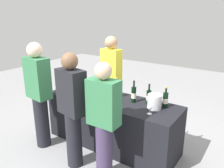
{
  "coord_description": "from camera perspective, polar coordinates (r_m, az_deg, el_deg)",
  "views": [
    {
      "loc": [
        1.87,
        -2.74,
        2.11
      ],
      "look_at": [
        0.0,
        0.0,
        1.04
      ],
      "focal_mm": 36.58,
      "sensor_mm": 36.0,
      "label": 1
    }
  ],
  "objects": [
    {
      "name": "wine_glass_4",
      "position": [
        3.09,
        9.39,
        -5.88
      ],
      "size": [
        0.07,
        0.07,
        0.13
      ],
      "color": "silver",
      "rests_on": "tasting_table"
    },
    {
      "name": "wine_bottle_1",
      "position": [
        3.61,
        1.12,
        -1.51
      ],
      "size": [
        0.08,
        0.08,
        0.32
      ],
      "color": "black",
      "rests_on": "tasting_table"
    },
    {
      "name": "wine_glass_1",
      "position": [
        3.69,
        -7.56,
        -1.72
      ],
      "size": [
        0.07,
        0.07,
        0.13
      ],
      "color": "silver",
      "rests_on": "tasting_table"
    },
    {
      "name": "wine_bottle_2",
      "position": [
        3.43,
        5.44,
        -2.6
      ],
      "size": [
        0.07,
        0.07,
        0.34
      ],
      "color": "black",
      "rests_on": "tasting_table"
    },
    {
      "name": "guest_1",
      "position": [
        3.09,
        -9.91,
        -5.91
      ],
      "size": [
        0.43,
        0.28,
        1.62
      ],
      "rotation": [
        0.0,
        0.0,
        -0.18
      ],
      "color": "black",
      "rests_on": "ground_plane"
    },
    {
      "name": "wine_bottle_0",
      "position": [
        4.09,
        -9.05,
        0.6
      ],
      "size": [
        0.08,
        0.08,
        0.34
      ],
      "color": "black",
      "rests_on": "tasting_table"
    },
    {
      "name": "ground_plane",
      "position": [
        3.93,
        0.0,
        -14.59
      ],
      "size": [
        12.0,
        12.0,
        0.0
      ],
      "primitive_type": "plane",
      "color": "gray"
    },
    {
      "name": "wine_glass_2",
      "position": [
        3.55,
        -3.23,
        -2.43
      ],
      "size": [
        0.07,
        0.07,
        0.13
      ],
      "color": "silver",
      "rests_on": "tasting_table"
    },
    {
      "name": "guest_0",
      "position": [
        3.67,
        -17.79,
        -2.05
      ],
      "size": [
        0.43,
        0.27,
        1.68
      ],
      "rotation": [
        0.0,
        0.0,
        -0.12
      ],
      "color": "black",
      "rests_on": "ground_plane"
    },
    {
      "name": "tasting_table",
      "position": [
        3.73,
        0.0,
        -9.46
      ],
      "size": [
        2.15,
        0.72,
        0.79
      ],
      "primitive_type": "cube",
      "color": "black",
      "rests_on": "ground_plane"
    },
    {
      "name": "server_pouring",
      "position": [
        4.17,
        -0.2,
        1.59
      ],
      "size": [
        0.37,
        0.23,
        1.69
      ],
      "rotation": [
        0.0,
        0.0,
        3.07
      ],
      "color": "black",
      "rests_on": "ground_plane"
    },
    {
      "name": "guest_2",
      "position": [
        2.83,
        -2.06,
        -8.78
      ],
      "size": [
        0.39,
        0.22,
        1.56
      ],
      "rotation": [
        0.0,
        0.0,
        0.01
      ],
      "color": "#3F3351",
      "rests_on": "ground_plane"
    },
    {
      "name": "wine_glass_0",
      "position": [
        3.87,
        -11.26,
        -0.83
      ],
      "size": [
        0.07,
        0.07,
        0.14
      ],
      "color": "silver",
      "rests_on": "tasting_table"
    },
    {
      "name": "ice_bucket",
      "position": [
        3.26,
        10.57,
        -4.35
      ],
      "size": [
        0.2,
        0.2,
        0.21
      ],
      "primitive_type": "cylinder",
      "color": "silver",
      "rests_on": "tasting_table"
    },
    {
      "name": "wine_glass_3",
      "position": [
        3.43,
        -0.17,
        -2.82
      ],
      "size": [
        0.07,
        0.07,
        0.15
      ],
      "color": "silver",
      "rests_on": "tasting_table"
    },
    {
      "name": "wine_bottle_4",
      "position": [
        3.34,
        13.2,
        -3.85
      ],
      "size": [
        0.07,
        0.07,
        0.31
      ],
      "color": "black",
      "rests_on": "tasting_table"
    },
    {
      "name": "wine_bottle_3",
      "position": [
        3.41,
        9.17,
        -3.16
      ],
      "size": [
        0.07,
        0.07,
        0.31
      ],
      "color": "black",
      "rests_on": "tasting_table"
    }
  ]
}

